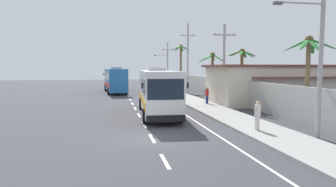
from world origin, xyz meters
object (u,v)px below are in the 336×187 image
object	(u,v)px
pedestrian_near_kerb	(257,115)
roadside_building	(282,84)
coach_bus_foreground	(158,90)
palm_second	(213,66)
utility_pole_mid	(224,63)
palm_fourth	(309,60)
motorcycle_beside_bus	(168,96)
utility_pole_distant	(167,64)
coach_bus_far_lane	(115,79)
pedestrian_midwalk	(207,95)
palm_nearest	(242,65)
utility_pole_nearest	(320,45)
utility_pole_far	(188,58)
palm_third	(181,60)

from	to	relation	value
pedestrian_near_kerb	roadside_building	bearing A→B (deg)	108.78
coach_bus_foreground	palm_second	xyz separation A→B (m)	(7.30, 7.60, 1.99)
utility_pole_mid	palm_fourth	bearing A→B (deg)	-77.03
motorcycle_beside_bus	utility_pole_distant	size ratio (longest dim) A/B	0.23
coach_bus_far_lane	pedestrian_midwalk	world-z (taller)	coach_bus_far_lane
palm_fourth	roadside_building	xyz separation A→B (m)	(4.86, 10.96, -2.29)
coach_bus_foreground	palm_nearest	xyz separation A→B (m)	(9.27, 4.35, 2.05)
coach_bus_far_lane	pedestrian_near_kerb	world-z (taller)	coach_bus_far_lane
utility_pole_nearest	roadside_building	world-z (taller)	utility_pole_nearest
utility_pole_far	pedestrian_midwalk	bearing A→B (deg)	-95.47
utility_pole_nearest	coach_bus_far_lane	bearing A→B (deg)	108.10
coach_bus_far_lane	utility_pole_nearest	size ratio (longest dim) A/B	1.23
pedestrian_near_kerb	roadside_building	size ratio (longest dim) A/B	0.11
utility_pole_mid	utility_pole_far	bearing A→B (deg)	90.50
motorcycle_beside_bus	palm_fourth	size ratio (longest dim) A/B	0.33
coach_bus_far_lane	palm_fourth	xyz separation A→B (m)	(12.69, -27.57, 2.33)
palm_nearest	palm_second	xyz separation A→B (m)	(-1.97, 3.25, -0.06)
utility_pole_nearest	roadside_building	distance (m)	16.94
coach_bus_foreground	pedestrian_near_kerb	bearing A→B (deg)	-58.93
pedestrian_near_kerb	palm_nearest	distance (m)	13.37
utility_pole_mid	roadside_building	distance (m)	7.54
utility_pole_far	palm_nearest	distance (m)	13.80
palm_fourth	palm_nearest	bearing A→B (deg)	91.32
pedestrian_near_kerb	utility_pole_mid	world-z (taller)	utility_pole_mid
palm_second	roadside_building	xyz separation A→B (m)	(7.07, -2.34, -1.92)
pedestrian_near_kerb	utility_pole_distant	size ratio (longest dim) A/B	0.20
coach_bus_foreground	utility_pole_far	distance (m)	19.57
utility_pole_mid	palm_third	world-z (taller)	utility_pole_mid
utility_pole_mid	palm_fourth	distance (m)	10.03
palm_second	roadside_building	distance (m)	7.69
utility_pole_nearest	utility_pole_mid	world-z (taller)	utility_pole_nearest
coach_bus_far_lane	motorcycle_beside_bus	size ratio (longest dim) A/B	5.85
coach_bus_far_lane	utility_pole_mid	xyz separation A→B (m)	(10.44, -17.80, 2.23)
utility_pole_distant	palm_second	size ratio (longest dim) A/B	1.54
utility_pole_nearest	palm_second	xyz separation A→B (m)	(0.14, 17.39, -1.01)
coach_bus_far_lane	palm_nearest	size ratio (longest dim) A/B	2.00
coach_bus_foreground	palm_third	bearing A→B (deg)	72.24
utility_pole_mid	palm_fourth	xyz separation A→B (m)	(2.25, -9.77, 0.10)
pedestrian_near_kerb	palm_fourth	bearing A→B (deg)	79.42
utility_pole_far	palm_second	distance (m)	10.41
motorcycle_beside_bus	pedestrian_near_kerb	world-z (taller)	pedestrian_near_kerb
pedestrian_midwalk	utility_pole_nearest	world-z (taller)	utility_pole_nearest
coach_bus_foreground	utility_pole_distant	xyz separation A→B (m)	(6.66, 31.79, 2.54)
motorcycle_beside_bus	utility_pole_mid	xyz separation A→B (m)	(4.70, -4.73, 3.58)
palm_fourth	roadside_building	bearing A→B (deg)	66.07
palm_third	palm_fourth	bearing A→B (deg)	-84.85
coach_bus_foreground	utility_pole_mid	xyz separation A→B (m)	(7.25, 4.07, 2.26)
utility_pole_distant	palm_third	size ratio (longest dim) A/B	1.14
motorcycle_beside_bus	palm_third	distance (m)	14.51
coach_bus_foreground	coach_bus_far_lane	world-z (taller)	coach_bus_far_lane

